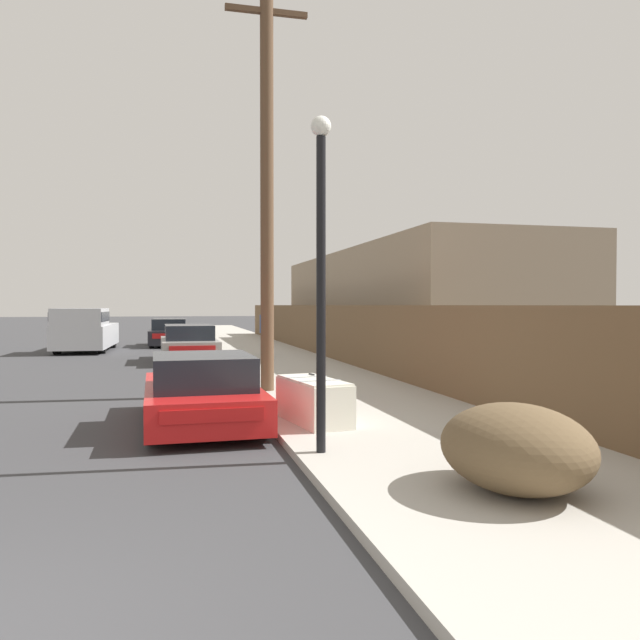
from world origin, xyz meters
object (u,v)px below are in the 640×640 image
Objects in this scene: car_parked_far at (169,333)px; street_lamp at (321,256)px; utility_pole at (267,176)px; brush_pile at (516,447)px; parked_sports_car_red at (201,392)px; discarded_fridge at (313,400)px; car_parked_mid at (189,344)px; pedestrian at (264,331)px; pickup_truck at (85,330)px.

street_lamp reaches higher than car_parked_far.
car_parked_far is 23.73m from street_lamp.
utility_pole is 9.12m from brush_pile.
utility_pole reaches higher than parked_sports_car_red.
discarded_fridge is 0.38× the size of car_parked_mid.
pedestrian reaches higher than car_parked_far.
street_lamp is at bearing -92.23° from utility_pole.
pedestrian is at bearing -66.34° from car_parked_far.
street_lamp is (5.36, -20.63, 1.69)m from pickup_truck.
car_parked_mid is 1.08× the size of car_parked_far.
utility_pole reaches higher than pedestrian.
street_lamp reaches higher than pickup_truck.
brush_pile is at bearing -90.15° from pedestrian.
utility_pole reaches higher than discarded_fridge.
discarded_fridge is 1.89m from parked_sports_car_red.
discarded_fridge is at bearing 109.03° from pickup_truck.
car_parked_far is 0.48× the size of utility_pole.
discarded_fridge is 2.98m from street_lamp.
parked_sports_car_red is 0.73× the size of pickup_truck.
brush_pile is at bearing -83.62° from discarded_fridge.
car_parked_mid is at bearing 87.71° from discarded_fridge.
parked_sports_car_red is 5.52m from utility_pole.
discarded_fridge is 21.66m from car_parked_far.
utility_pole reaches higher than street_lamp.
street_lamp is at bearing -86.61° from car_parked_mid.
car_parked_far is at bearing 111.81° from pedestrian.
car_parked_mid is 15.04m from street_lamp.
brush_pile is (1.29, -7.96, -4.26)m from utility_pole.
discarded_fridge is at bearing -84.25° from car_parked_mid.
discarded_fridge is at bearing -87.87° from utility_pole.
car_parked_mid is 2.68× the size of brush_pile.
utility_pole is 5.16× the size of pedestrian.
street_lamp is (1.18, -14.86, 2.00)m from car_parked_mid.
parked_sports_car_red is 18.30m from pickup_truck.
car_parked_mid is at bearing 127.81° from pickup_truck.
pickup_truck is at bearing -138.39° from car_parked_far.
discarded_fridge is 0.41× the size of car_parked_far.
discarded_fridge is at bearing -82.32° from car_parked_far.
pedestrian reaches higher than pickup_truck.
discarded_fridge is 0.43× the size of street_lamp.
parked_sports_car_red is 20.80m from car_parked_far.
utility_pole is (5.59, -14.74, 3.90)m from pickup_truck.
pedestrian reaches higher than parked_sports_car_red.
discarded_fridge is 12.93m from car_parked_mid.
car_parked_far reaches higher than brush_pile.
parked_sports_car_red is 0.89× the size of car_parked_mid.
pedestrian reaches higher than discarded_fridge.
discarded_fridge is 0.20× the size of utility_pole.
pedestrian is at bearing 81.79° from utility_pole.
street_lamp is at bearing 126.17° from brush_pile.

